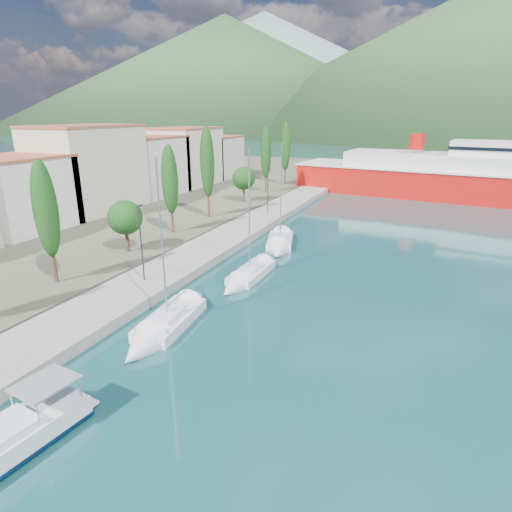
% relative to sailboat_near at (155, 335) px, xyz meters
% --- Properties ---
extents(ground, '(1400.00, 1400.00, 0.00)m').
position_rel_sailboat_near_xyz_m(ground, '(3.40, 114.07, -0.32)').
color(ground, '#184A4C').
extents(quay, '(5.00, 88.00, 0.80)m').
position_rel_sailboat_near_xyz_m(quay, '(-5.60, 20.07, 0.08)').
color(quay, gray).
rests_on(quay, ground).
extents(land_strip, '(70.00, 148.00, 0.70)m').
position_rel_sailboat_near_xyz_m(land_strip, '(-43.60, 30.07, 0.03)').
color(land_strip, '#565644').
rests_on(land_strip, ground).
extents(town_buildings, '(9.20, 69.20, 11.30)m').
position_rel_sailboat_near_xyz_m(town_buildings, '(-28.60, 30.97, 5.24)').
color(town_buildings, beige).
rests_on(town_buildings, land_strip).
extents(tree_row, '(3.43, 63.75, 11.34)m').
position_rel_sailboat_near_xyz_m(tree_row, '(-11.91, 26.57, 5.73)').
color(tree_row, '#47301E').
rests_on(tree_row, land_strip).
extents(lamp_posts, '(0.15, 47.84, 6.06)m').
position_rel_sailboat_near_xyz_m(lamp_posts, '(-5.60, 8.18, 3.76)').
color(lamp_posts, '#2D2D33').
rests_on(lamp_posts, quay).
extents(sailboat_near, '(3.38, 8.63, 12.08)m').
position_rel_sailboat_near_xyz_m(sailboat_near, '(0.00, 0.00, 0.00)').
color(sailboat_near, silver).
rests_on(sailboat_near, ground).
extents(sailboat_mid, '(2.20, 8.20, 11.79)m').
position_rel_sailboat_near_xyz_m(sailboat_mid, '(1.06, 10.45, -0.03)').
color(sailboat_mid, silver).
rests_on(sailboat_mid, ground).
extents(sailboat_far, '(4.70, 8.35, 11.70)m').
position_rel_sailboat_near_xyz_m(sailboat_far, '(0.62, 20.41, 0.00)').
color(sailboat_far, silver).
rests_on(sailboat_far, ground).
extents(ferry, '(54.79, 16.91, 10.71)m').
position_rel_sailboat_near_xyz_m(ferry, '(18.18, 58.40, 2.93)').
color(ferry, red).
rests_on(ferry, ground).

